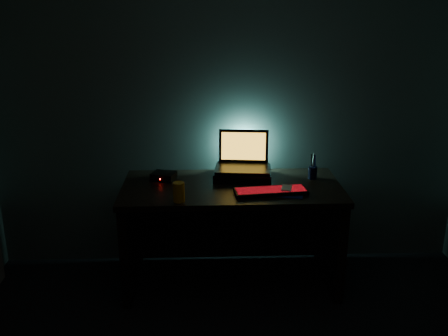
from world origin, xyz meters
The scene contains 10 objects.
room centered at (0.00, 0.00, 1.25)m, with size 3.50×4.00×2.50m.
desk centered at (0.00, 1.67, 0.49)m, with size 1.50×0.70×0.75m.
riser centered at (0.09, 1.78, 0.78)m, with size 0.40×0.30×0.06m, color black.
laptop centered at (0.09, 1.83, 0.87)m, with size 0.41×0.32×0.26m.
keyboard centered at (0.25, 1.46, 0.76)m, with size 0.49×0.20×0.03m.
mousepad centered at (0.35, 1.47, 0.75)m, with size 0.22×0.20×0.00m, color navy.
mouse centered at (0.35, 1.47, 0.77)m, with size 0.06×0.11×0.03m, color gray.
pen_cup centered at (0.58, 1.74, 0.79)m, with size 0.06×0.06×0.09m, color black.
juice_glass centered at (-0.35, 1.34, 0.81)m, with size 0.07×0.07×0.13m, color orange.
router centered at (-0.47, 1.75, 0.78)m, with size 0.19×0.17×0.05m.
Camera 1 is at (-0.17, -1.58, 1.94)m, focal length 40.00 mm.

